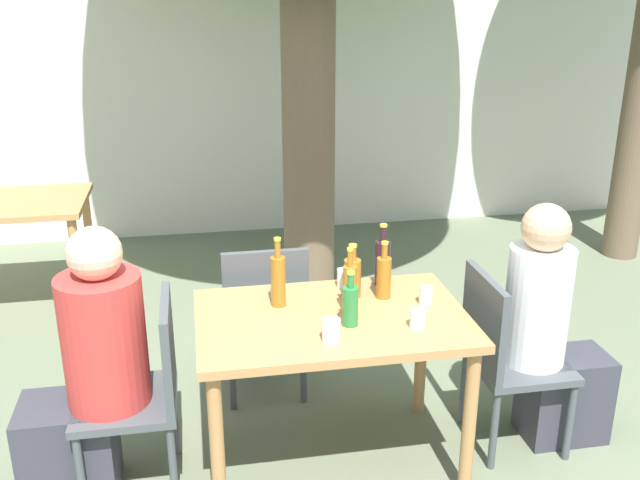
{
  "coord_description": "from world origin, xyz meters",
  "views": [
    {
      "loc": [
        -0.57,
        -2.8,
        2.16
      ],
      "look_at": [
        0.0,
        0.3,
        1.02
      ],
      "focal_mm": 40.0,
      "sensor_mm": 36.0,
      "label": 1
    }
  ],
  "objects_px": {
    "patio_chair_2": "(265,312)",
    "green_bottle_0": "(350,305)",
    "patio_chair_0": "(145,385)",
    "patio_chair_1": "(503,351)",
    "person_seated_0": "(89,379)",
    "wine_bottle_3": "(382,261)",
    "person_seated_1": "(550,339)",
    "amber_bottle_1": "(384,276)",
    "drinking_glass_0": "(344,278)",
    "amber_bottle_4": "(352,277)",
    "amber_bottle_5": "(350,287)",
    "drinking_glass_3": "(418,319)",
    "dining_table_front": "(332,336)",
    "amber_bottle_2": "(278,280)",
    "drinking_glass_2": "(331,330)",
    "drinking_glass_1": "(426,295)"
  },
  "relations": [
    {
      "from": "patio_chair_2",
      "to": "green_bottle_0",
      "type": "distance_m",
      "value": 0.86
    },
    {
      "from": "patio_chair_0",
      "to": "patio_chair_1",
      "type": "xyz_separation_m",
      "value": [
        1.67,
        0.0,
        0.0
      ]
    },
    {
      "from": "person_seated_0",
      "to": "wine_bottle_3",
      "type": "distance_m",
      "value": 1.44
    },
    {
      "from": "patio_chair_1",
      "to": "person_seated_1",
      "type": "relative_size",
      "value": 0.73
    },
    {
      "from": "amber_bottle_1",
      "to": "wine_bottle_3",
      "type": "distance_m",
      "value": 0.15
    },
    {
      "from": "wine_bottle_3",
      "to": "drinking_glass_0",
      "type": "relative_size",
      "value": 3.44
    },
    {
      "from": "amber_bottle_4",
      "to": "amber_bottle_5",
      "type": "relative_size",
      "value": 0.86
    },
    {
      "from": "drinking_glass_0",
      "to": "drinking_glass_3",
      "type": "xyz_separation_m",
      "value": [
        0.22,
        -0.48,
        -0.0
      ]
    },
    {
      "from": "dining_table_front",
      "to": "amber_bottle_4",
      "type": "height_order",
      "value": "amber_bottle_4"
    },
    {
      "from": "amber_bottle_2",
      "to": "amber_bottle_4",
      "type": "relative_size",
      "value": 1.26
    },
    {
      "from": "patio_chair_2",
      "to": "drinking_glass_0",
      "type": "bearing_deg",
      "value": 137.9
    },
    {
      "from": "amber_bottle_2",
      "to": "drinking_glass_2",
      "type": "bearing_deg",
      "value": -66.12
    },
    {
      "from": "dining_table_front",
      "to": "amber_bottle_1",
      "type": "xyz_separation_m",
      "value": [
        0.27,
        0.15,
        0.21
      ]
    },
    {
      "from": "green_bottle_0",
      "to": "drinking_glass_3",
      "type": "height_order",
      "value": "green_bottle_0"
    },
    {
      "from": "green_bottle_0",
      "to": "drinking_glass_1",
      "type": "height_order",
      "value": "green_bottle_0"
    },
    {
      "from": "amber_bottle_4",
      "to": "drinking_glass_0",
      "type": "relative_size",
      "value": 2.89
    },
    {
      "from": "amber_bottle_4",
      "to": "drinking_glass_2",
      "type": "distance_m",
      "value": 0.46
    },
    {
      "from": "patio_chair_1",
      "to": "patio_chair_0",
      "type": "bearing_deg",
      "value": 90.0
    },
    {
      "from": "amber_bottle_4",
      "to": "drinking_glass_0",
      "type": "distance_m",
      "value": 0.13
    },
    {
      "from": "patio_chair_0",
      "to": "amber_bottle_4",
      "type": "relative_size",
      "value": 3.44
    },
    {
      "from": "wine_bottle_3",
      "to": "green_bottle_0",
      "type": "bearing_deg",
      "value": -121.88
    },
    {
      "from": "person_seated_1",
      "to": "drinking_glass_1",
      "type": "height_order",
      "value": "person_seated_1"
    },
    {
      "from": "patio_chair_1",
      "to": "amber_bottle_5",
      "type": "relative_size",
      "value": 2.95
    },
    {
      "from": "person_seated_0",
      "to": "drinking_glass_3",
      "type": "bearing_deg",
      "value": 82.69
    },
    {
      "from": "green_bottle_0",
      "to": "amber_bottle_4",
      "type": "xyz_separation_m",
      "value": [
        0.07,
        0.28,
        0.0
      ]
    },
    {
      "from": "green_bottle_0",
      "to": "amber_bottle_5",
      "type": "distance_m",
      "value": 0.14
    },
    {
      "from": "amber_bottle_4",
      "to": "drinking_glass_3",
      "type": "relative_size",
      "value": 3.07
    },
    {
      "from": "amber_bottle_5",
      "to": "drinking_glass_3",
      "type": "xyz_separation_m",
      "value": [
        0.25,
        -0.21,
        -0.08
      ]
    },
    {
      "from": "drinking_glass_1",
      "to": "patio_chair_1",
      "type": "bearing_deg",
      "value": -6.86
    },
    {
      "from": "dining_table_front",
      "to": "amber_bottle_5",
      "type": "relative_size",
      "value": 3.95
    },
    {
      "from": "amber_bottle_4",
      "to": "dining_table_front",
      "type": "bearing_deg",
      "value": -125.87
    },
    {
      "from": "patio_chair_1",
      "to": "amber_bottle_2",
      "type": "xyz_separation_m",
      "value": [
        -1.05,
        0.15,
        0.39
      ]
    },
    {
      "from": "amber_bottle_2",
      "to": "drinking_glass_3",
      "type": "relative_size",
      "value": 3.85
    },
    {
      "from": "patio_chair_0",
      "to": "wine_bottle_3",
      "type": "bearing_deg",
      "value": 104.64
    },
    {
      "from": "amber_bottle_2",
      "to": "amber_bottle_5",
      "type": "relative_size",
      "value": 1.08
    },
    {
      "from": "wine_bottle_3",
      "to": "amber_bottle_5",
      "type": "relative_size",
      "value": 1.02
    },
    {
      "from": "patio_chair_1",
      "to": "wine_bottle_3",
      "type": "bearing_deg",
      "value": 60.48
    },
    {
      "from": "amber_bottle_2",
      "to": "drinking_glass_0",
      "type": "height_order",
      "value": "amber_bottle_2"
    },
    {
      "from": "patio_chair_2",
      "to": "green_bottle_0",
      "type": "xyz_separation_m",
      "value": [
        0.3,
        -0.73,
        0.36
      ]
    },
    {
      "from": "amber_bottle_1",
      "to": "wine_bottle_3",
      "type": "height_order",
      "value": "wine_bottle_3"
    },
    {
      "from": "green_bottle_0",
      "to": "patio_chair_1",
      "type": "bearing_deg",
      "value": 7.52
    },
    {
      "from": "wine_bottle_3",
      "to": "drinking_glass_0",
      "type": "distance_m",
      "value": 0.2
    },
    {
      "from": "patio_chair_1",
      "to": "drinking_glass_3",
      "type": "distance_m",
      "value": 0.61
    },
    {
      "from": "person_seated_0",
      "to": "amber_bottle_4",
      "type": "bearing_deg",
      "value": 98.7
    },
    {
      "from": "dining_table_front",
      "to": "amber_bottle_4",
      "type": "bearing_deg",
      "value": 54.13
    },
    {
      "from": "drinking_glass_0",
      "to": "drinking_glass_2",
      "type": "distance_m",
      "value": 0.56
    },
    {
      "from": "patio_chair_0",
      "to": "wine_bottle_3",
      "type": "relative_size",
      "value": 2.89
    },
    {
      "from": "green_bottle_0",
      "to": "amber_bottle_1",
      "type": "height_order",
      "value": "amber_bottle_1"
    },
    {
      "from": "person_seated_1",
      "to": "amber_bottle_1",
      "type": "bearing_deg",
      "value": 79.48
    },
    {
      "from": "drinking_glass_3",
      "to": "drinking_glass_2",
      "type": "bearing_deg",
      "value": -172.1
    }
  ]
}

